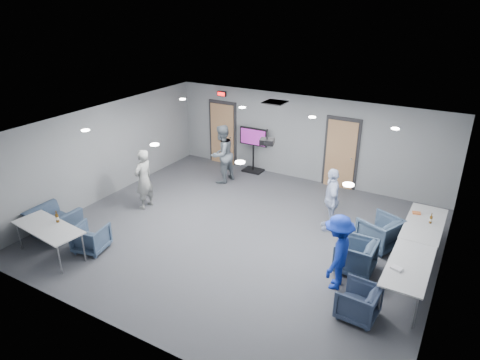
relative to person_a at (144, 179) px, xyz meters
The scene contains 29 objects.
floor 3.14m from the person_a, ahead, with size 9.00×9.00×0.00m, color #393B41.
ceiling 3.55m from the person_a, ahead, with size 9.00×9.00×0.00m, color white.
wall_back 5.11m from the person_a, 53.54° to the left, with size 9.00×0.02×2.70m, color slate.
wall_front 4.97m from the person_a, 52.28° to the right, with size 9.00×0.02×2.70m, color slate.
wall_left 1.56m from the person_a, behind, with size 0.02×8.00×2.70m, color slate.
wall_right 7.54m from the person_a, ahead, with size 0.02×8.00×2.70m, color slate.
door_left 4.05m from the person_a, 89.67° to the left, with size 1.06×0.17×2.24m.
door_right 5.85m from the person_a, 43.77° to the left, with size 1.06×0.17×2.24m.
exit_sign 4.33m from the person_a, 89.67° to the left, with size 0.32×0.08×0.16m.
hvac_diffuser 4.26m from the person_a, 48.89° to the left, with size 0.60×0.60×0.03m, color black.
downlights 3.54m from the person_a, ahead, with size 6.18×3.78×0.02m.
person_a is the anchor object (origin of this frame).
person_b 2.75m from the person_a, 71.05° to the left, with size 0.90×0.70×1.84m, color slate.
person_c 5.04m from the person_a, 16.31° to the left, with size 0.96×0.40×1.63m, color silver.
person_d 5.78m from the person_a, ahead, with size 1.03×0.59×1.60m, color #182F9C.
chair_right_a 6.26m from the person_a, 10.66° to the left, with size 0.81×0.84×0.76m, color #37495F.
chair_right_b 5.94m from the person_a, ahead, with size 0.78×0.80×0.73m, color #324257.
chair_right_c 6.56m from the person_a, 13.05° to the right, with size 0.69×0.71×0.65m, color #323D56.
chair_front_a 2.40m from the person_a, 80.27° to the right, with size 0.69×0.71×0.64m, color #3B4D66.
chair_front_b 2.52m from the person_a, 110.80° to the right, with size 1.08×0.94×0.70m, color #34435A.
table_right_a 7.18m from the person_a, 11.80° to the left, with size 0.80×1.93×0.73m.
table_right_b 7.04m from the person_a, ahead, with size 0.78×1.86×0.73m.
table_front_left 2.92m from the person_a, 94.58° to the right, with size 1.86×0.94×0.73m.
bottle_front 2.66m from the person_a, 94.68° to the right, with size 0.07×0.07×0.29m.
bottle_right 7.29m from the person_a, 12.00° to the left, with size 0.06×0.06×0.25m.
snack_box 7.03m from the person_a, 15.18° to the left, with size 0.18×0.12×0.04m, color #C66431.
wrapper 6.88m from the person_a, ahead, with size 0.20×0.14×0.05m, color silver.
tv_stand 4.07m from the person_a, 70.67° to the left, with size 0.98×0.47×1.51m.
projector 3.88m from the person_a, ahead, with size 0.38×0.35×0.35m.
Camera 1 is at (4.60, -8.07, 5.47)m, focal length 32.00 mm.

